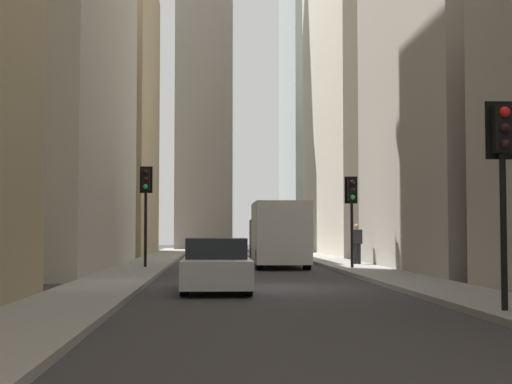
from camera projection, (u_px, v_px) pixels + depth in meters
The scene contains 12 objects.
ground_plane at pixel (266, 288), 21.43m from camera, with size 135.00×135.00×0.00m, color #302D30.
sidewalk_right at pixel (104, 286), 21.17m from camera, with size 90.00×2.20×0.14m, color gray.
sidewalk_left at pixel (424, 285), 21.68m from camera, with size 90.00×2.20×0.14m, color gray.
building_left_far at pixel (392, 67), 51.55m from camera, with size 18.68×10.50×25.36m.
building_right_far at pixel (77, 113), 51.11m from camera, with size 14.60×10.00×19.08m.
church_spire at pixel (204, 23), 66.41m from camera, with size 5.32×5.32×37.73m.
delivery_truck at pixel (278, 234), 33.77m from camera, with size 6.46×2.25×2.84m.
sedan_silver at pixel (216, 266), 20.23m from camera, with size 4.30×1.78×1.42m.
traffic_light_foreground at pixel (502, 155), 14.22m from camera, with size 0.43×0.52×3.91m.
traffic_light_midblock at pixel (352, 200), 30.87m from camera, with size 0.43×0.52×3.68m.
traffic_light_far_junction at pixel (146, 193), 31.43m from camera, with size 0.43×0.52×4.14m.
pedestrian at pixel (357, 242), 34.13m from camera, with size 0.26×0.44×1.79m.
Camera 1 is at (-21.49, 1.50, 1.60)m, focal length 53.65 mm.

